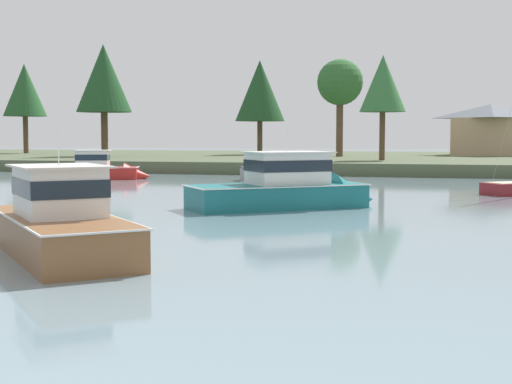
# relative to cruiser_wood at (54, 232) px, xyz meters

# --- Properties ---
(far_shore_bank) EXTENTS (164.70, 52.25, 1.16)m
(far_shore_bank) POSITION_rel_cruiser_wood_xyz_m (6.62, 70.34, -0.04)
(far_shore_bank) COLOR #4C563D
(far_shore_bank) RESTS_ON ground
(cruiser_wood) EXTENTS (8.54, 8.89, 4.87)m
(cruiser_wood) POSITION_rel_cruiser_wood_xyz_m (0.00, 0.00, 0.00)
(cruiser_wood) COLOR brown
(cruiser_wood) RESTS_ON ground
(cruiser_teal) EXTENTS (9.90, 8.62, 5.14)m
(cruiser_teal) POSITION_rel_cruiser_wood_xyz_m (4.59, 15.51, 0.06)
(cruiser_teal) COLOR #196B70
(cruiser_teal) RESTS_ON ground
(dinghy_orange) EXTENTS (3.62, 2.65, 0.50)m
(dinghy_orange) POSITION_rel_cruiser_wood_xyz_m (-13.20, 20.93, -0.49)
(dinghy_orange) COLOR orange
(dinghy_orange) RESTS_ON ground
(cruiser_red) EXTENTS (9.21, 5.15, 4.37)m
(cruiser_red) POSITION_rel_cruiser_wood_xyz_m (-16.13, 34.95, -0.08)
(cruiser_red) COLOR #B2231E
(cruiser_red) RESTS_ON ground
(cruiser_grey) EXTENTS (8.28, 5.59, 4.54)m
(cruiser_grey) POSITION_rel_cruiser_wood_xyz_m (-0.13, 37.52, -0.05)
(cruiser_grey) COLOR gray
(cruiser_grey) RESTS_ON ground
(mooring_buoy_white) EXTENTS (0.40, 0.40, 0.45)m
(mooring_buoy_white) POSITION_rel_cruiser_wood_xyz_m (1.64, 27.72, -0.55)
(mooring_buoy_white) COLOR white
(mooring_buoy_white) RESTS_ON ground
(shore_tree_far_left) EXTENTS (6.57, 6.57, 12.48)m
(shore_tree_far_left) POSITION_rel_cruiser_wood_xyz_m (-11.99, 72.48, 8.95)
(shore_tree_far_left) COLOR brown
(shore_tree_far_left) RESTS_ON far_shore_bank
(shore_tree_center_left) EXTENTS (4.67, 4.67, 10.62)m
(shore_tree_center_left) POSITION_rel_cruiser_wood_xyz_m (5.65, 53.83, 8.23)
(shore_tree_center_left) COLOR brown
(shore_tree_center_left) RESTS_ON far_shore_bank
(shore_tree_right_mid) EXTENTS (6.68, 6.68, 13.55)m
(shore_tree_right_mid) POSITION_rel_cruiser_wood_xyz_m (-28.34, 59.98, 9.92)
(shore_tree_right_mid) COLOR brown
(shore_tree_right_mid) RESTS_ON far_shore_bank
(shore_tree_left) EXTENTS (5.48, 5.48, 11.62)m
(shore_tree_left) POSITION_rel_cruiser_wood_xyz_m (-0.42, 66.00, 9.26)
(shore_tree_left) COLOR brown
(shore_tree_left) RESTS_ON far_shore_bank
(shore_tree_left_mid) EXTENTS (6.08, 6.08, 12.74)m
(shore_tree_left_mid) POSITION_rel_cruiser_wood_xyz_m (-46.44, 71.31, 9.49)
(shore_tree_left_mid) COLOR brown
(shore_tree_left_mid) RESTS_ON far_shore_bank
(cottage_behind_trees) EXTENTS (10.52, 8.75, 6.52)m
(cottage_behind_trees) POSITION_rel_cruiser_wood_xyz_m (17.40, 76.17, 3.90)
(cottage_behind_trees) COLOR tan
(cottage_behind_trees) RESTS_ON far_shore_bank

